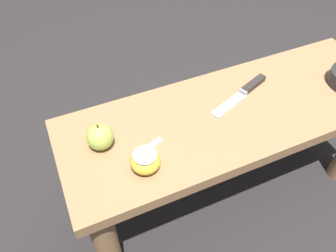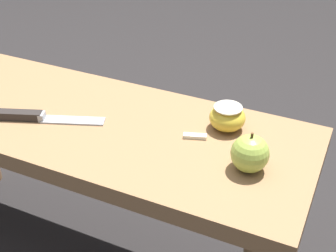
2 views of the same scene
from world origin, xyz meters
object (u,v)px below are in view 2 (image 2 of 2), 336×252
apple_whole (250,154)px  apple_cut (227,117)px  knife (33,117)px  wooden_bench (79,149)px

apple_whole → apple_cut: (-0.09, 0.12, -0.01)m
apple_whole → apple_cut: 0.15m
knife → apple_whole: bearing=-17.2°
wooden_bench → apple_whole: bearing=-3.8°
knife → apple_whole: size_ratio=2.90×
wooden_bench → apple_whole: apple_whole is taller
knife → apple_cut: bearing=-0.6°
apple_whole → apple_cut: apple_whole is taller
apple_cut → wooden_bench: bearing=-164.9°
wooden_bench → apple_whole: (0.43, -0.03, 0.14)m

